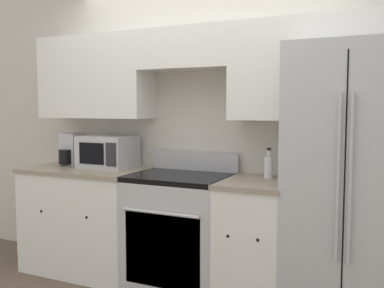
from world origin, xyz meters
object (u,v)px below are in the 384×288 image
oven_range (180,231)px  bottle (269,166)px  refrigerator (349,184)px  microwave (108,152)px

oven_range → bottle: bearing=11.9°
refrigerator → bottle: bearing=170.0°
refrigerator → oven_range: bearing=-178.2°
refrigerator → microwave: refrigerator is taller
oven_range → refrigerator: refrigerator is taller
refrigerator → bottle: 0.60m
oven_range → microwave: size_ratio=2.36×
oven_range → bottle: 0.89m
microwave → bottle: 1.45m
oven_range → refrigerator: (1.27, 0.04, 0.47)m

